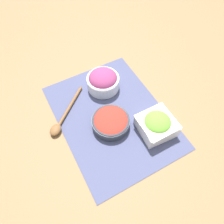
{
  "coord_description": "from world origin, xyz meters",
  "views": [
    {
      "loc": [
        -0.41,
        0.22,
        0.75
      ],
      "look_at": [
        0.0,
        0.0,
        0.03
      ],
      "focal_mm": 35.0,
      "sensor_mm": 36.0,
      "label": 1
    }
  ],
  "objects": [
    {
      "name": "onion_bowl",
      "position": [
        0.15,
        -0.04,
        0.05
      ],
      "size": [
        0.14,
        0.14,
        0.09
      ],
      "color": "silver",
      "rests_on": "placemat"
    },
    {
      "name": "placemat",
      "position": [
        0.0,
        0.0,
        0.0
      ],
      "size": [
        0.55,
        0.41,
        0.0
      ],
      "color": "#474C70",
      "rests_on": "ground_plane"
    },
    {
      "name": "wooden_spoon",
      "position": [
        0.07,
        0.19,
        0.01
      ],
      "size": [
        0.18,
        0.21,
        0.02
      ],
      "color": "brown",
      "rests_on": "placemat"
    },
    {
      "name": "lettuce_bowl",
      "position": [
        -0.13,
        -0.12,
        0.04
      ],
      "size": [
        0.13,
        0.13,
        0.08
      ],
      "color": "white",
      "rests_on": "placemat"
    },
    {
      "name": "tomato_bowl",
      "position": [
        -0.03,
        0.02,
        0.03
      ],
      "size": [
        0.15,
        0.15,
        0.05
      ],
      "color": "#333842",
      "rests_on": "placemat"
    },
    {
      "name": "ground_plane",
      "position": [
        0.0,
        0.0,
        0.0
      ],
      "size": [
        3.0,
        3.0,
        0.0
      ],
      "primitive_type": "plane",
      "color": "olive"
    }
  ]
}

